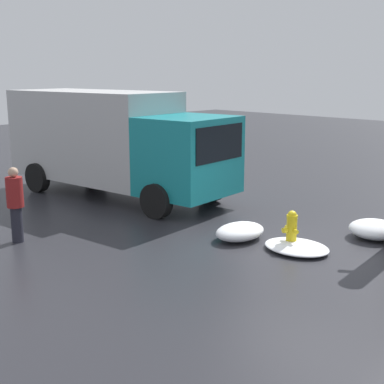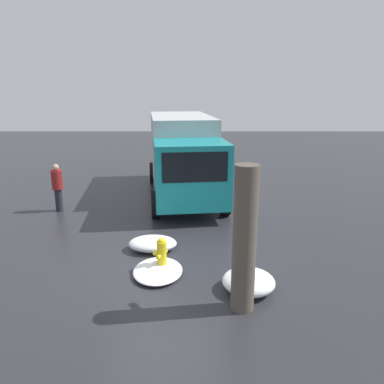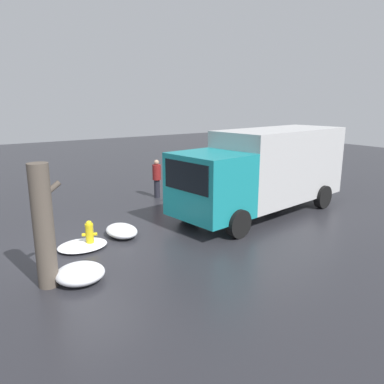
% 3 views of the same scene
% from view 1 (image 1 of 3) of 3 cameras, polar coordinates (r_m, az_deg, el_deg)
% --- Properties ---
extents(ground_plane, '(60.00, 60.00, 0.00)m').
position_cam_1_polar(ground_plane, '(11.57, 10.50, -5.85)').
color(ground_plane, '#28282D').
extents(fire_hydrant, '(0.42, 0.34, 0.81)m').
position_cam_1_polar(fire_hydrant, '(11.44, 10.56, -3.87)').
color(fire_hydrant, yellow).
rests_on(fire_hydrant, ground_plane).
extents(delivery_truck, '(7.63, 3.29, 3.08)m').
position_cam_1_polar(delivery_truck, '(16.02, -8.41, 5.52)').
color(delivery_truck, teal).
rests_on(delivery_truck, ground_plane).
extents(pedestrian, '(0.36, 0.36, 1.66)m').
position_cam_1_polar(pedestrian, '(12.12, -18.33, -0.99)').
color(pedestrian, '#23232D').
rests_on(pedestrian, ground_plane).
extents(snow_pile_by_hydrant, '(1.13, 1.11, 0.41)m').
position_cam_1_polar(snow_pile_by_hydrant, '(12.63, 18.91, -3.77)').
color(snow_pile_by_hydrant, white).
rests_on(snow_pile_by_hydrant, ground_plane).
extents(snow_pile_curbside, '(0.89, 1.26, 0.36)m').
position_cam_1_polar(snow_pile_curbside, '(11.91, 5.14, -4.22)').
color(snow_pile_curbside, white).
rests_on(snow_pile_curbside, ground_plane).
extents(snow_pile_by_tree, '(1.40, 1.13, 0.16)m').
position_cam_1_polar(snow_pile_by_tree, '(11.37, 11.09, -5.77)').
color(snow_pile_by_tree, white).
rests_on(snow_pile_by_tree, ground_plane).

